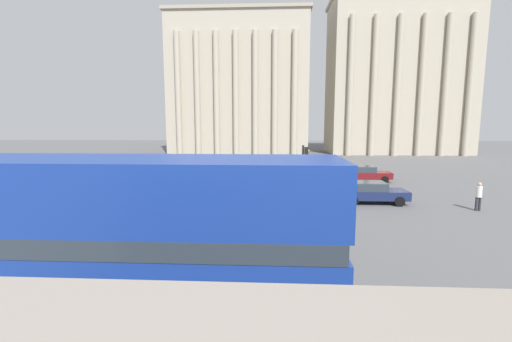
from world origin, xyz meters
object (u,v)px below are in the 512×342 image
Objects in this scene: plaza_building_right at (397,77)px; pedestrian_white at (479,195)px; car_maroon at (365,173)px; traffic_light_near at (341,202)px; double_decker_bus at (128,234)px; traffic_light_mid at (304,169)px; pedestrian_yellow at (233,165)px; car_navy at (372,192)px; plaza_building_left at (240,86)px.

plaza_building_right reaches higher than pedestrian_white.
plaza_building_right is 35.17m from car_maroon.
pedestrian_white is (3.85, -9.96, 0.25)m from car_maroon.
pedestrian_white is at bearing 38.46° from traffic_light_near.
double_decker_bus is 12.33m from traffic_light_mid.
traffic_light_near is 6.51m from traffic_light_mid.
double_decker_bus is 6.17× the size of pedestrian_white.
pedestrian_yellow is 20.27m from pedestrian_white.
traffic_light_near is 0.76× the size of car_navy.
double_decker_bus is 58.78m from plaza_building_right.
traffic_light_near is 11.90m from pedestrian_white.
plaza_building_left is 5.51× the size of car_navy.
traffic_light_near reaches higher than pedestrian_yellow.
plaza_building_left reaches higher than double_decker_bus.
traffic_light_near reaches higher than pedestrian_white.
double_decker_bus is 52.37m from plaza_building_left.
double_decker_bus is 2.69× the size of traffic_light_mid.
pedestrian_yellow is (-10.19, 11.06, 0.33)m from car_navy.
plaza_building_left is 42.01m from traffic_light_mid.
car_navy is (12.13, -37.75, -10.66)m from plaza_building_left.
double_decker_bus is 2.44× the size of car_navy.
double_decker_bus is 19.54m from pedestrian_white.
double_decker_bus reaches higher than traffic_light_near.
pedestrian_yellow is (-11.91, 2.78, 0.33)m from car_maroon.
pedestrian_yellow is (-24.66, -27.71, -11.70)m from plaza_building_right.
plaza_building_right is at bearing 2.21° from plaza_building_left.
plaza_building_left is at bearing 100.70° from traffic_light_mid.
plaza_building_right is (24.17, 52.56, 10.39)m from double_decker_bus.
car_navy is (-14.47, -38.78, -12.03)m from plaza_building_right.
plaza_building_left is 26.66m from plaza_building_right.
plaza_building_left is 48.44m from traffic_light_near.
pedestrian_white is at bearing 5.22° from traffic_light_mid.
car_navy is (4.51, 2.60, -1.79)m from traffic_light_mid.
car_navy is 15.05m from pedestrian_yellow.
plaza_building_right reaches higher than car_maroon.
traffic_light_near is 1.80× the size of pedestrian_yellow.
plaza_building_right is 15.38× the size of pedestrian_white.
traffic_light_near is (6.01, 4.74, -0.22)m from double_decker_bus.
pedestrian_yellow is at bearing 157.12° from car_maroon.
traffic_light_mid is (-18.98, -41.38, -10.25)m from plaza_building_right.
pedestrian_yellow is (1.94, -26.69, -10.33)m from plaza_building_left.
traffic_light_near is at bearing -82.82° from traffic_light_mid.
car_maroon is at bearing 62.68° from double_decker_bus.
traffic_light_mid is at bearing 97.18° from traffic_light_near.
car_navy is (9.70, 13.78, -1.64)m from double_decker_bus.
car_maroon is (-12.74, -30.49, -12.03)m from plaza_building_right.
plaza_building_right reaches higher than double_decker_bus.
traffic_light_mid reaches higher than pedestrian_yellow.
pedestrian_white is at bearing -55.05° from pedestrian_yellow.
traffic_light_mid is 0.91× the size of car_navy.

